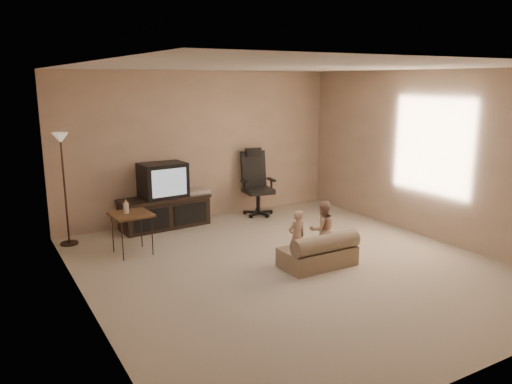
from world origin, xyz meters
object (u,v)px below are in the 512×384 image
Objects in this scene: floor_lamp at (63,164)px; toddler_left at (297,237)px; side_table at (131,215)px; toddler_right at (322,229)px; tv_stand at (165,201)px; child_sofa at (320,253)px; office_chair at (257,191)px.

floor_lamp reaches higher than toddler_left.
side_table is 2.61m from toddler_right.
tv_stand reaches higher than side_table.
side_table is 2.60m from child_sofa.
toddler_right is (2.17, -1.43, -0.16)m from side_table.
office_chair is at bearing 77.42° from child_sofa.
floor_lamp reaches higher than toddler_right.
child_sofa is 1.32× the size of toddler_left.
toddler_left is (0.90, -2.44, -0.08)m from tv_stand.
floor_lamp is (-0.69, 0.86, 0.63)m from side_table.
tv_stand is 1.69m from office_chair.
side_table is at bearing -51.18° from floor_lamp.
side_table reaches higher than child_sofa.
toddler_left is at bearing -43.56° from floor_lamp.
child_sofa is (2.62, -2.56, -1.00)m from floor_lamp.
toddler_left is 0.43m from toddler_right.
office_chair is at bearing 1.18° from floor_lamp.
floor_lamp reaches higher than side_table.
child_sofa is 0.36m from toddler_left.
toddler_right is at bearing 48.20° from child_sofa.
tv_stand is at bearing 49.76° from side_table.
tv_stand is at bearing -50.98° from toddler_right.
toddler_right is at bearing -65.08° from tv_stand.
office_chair reaches higher than tv_stand.
toddler_right is (2.86, -2.29, -0.79)m from floor_lamp.
office_chair is 1.23× the size of child_sofa.
office_chair is 2.50m from toddler_left.
office_chair is 1.49× the size of toddler_right.
tv_stand is at bearing -174.63° from office_chair.
office_chair is 3.30m from floor_lamp.
toddler_left is (-0.19, 0.25, 0.17)m from child_sofa.
side_table reaches higher than toddler_left.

